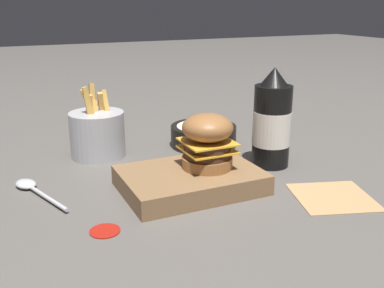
{
  "coord_description": "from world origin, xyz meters",
  "views": [
    {
      "loc": [
        -0.31,
        -0.64,
        0.33
      ],
      "look_at": [
        0.0,
        0.04,
        0.09
      ],
      "focal_mm": 42.0,
      "sensor_mm": 36.0,
      "label": 1
    }
  ],
  "objects_px": {
    "ketchup_bottle": "(272,123)",
    "fries_basket": "(97,133)",
    "side_bowl": "(203,135)",
    "serving_board": "(192,180)",
    "spoon": "(31,187)",
    "burger": "(207,141)"
  },
  "relations": [
    {
      "from": "ketchup_bottle",
      "to": "fries_basket",
      "type": "height_order",
      "value": "ketchup_bottle"
    },
    {
      "from": "side_bowl",
      "to": "serving_board",
      "type": "bearing_deg",
      "value": -120.81
    },
    {
      "from": "spoon",
      "to": "serving_board",
      "type": "bearing_deg",
      "value": -132.57
    },
    {
      "from": "burger",
      "to": "fries_basket",
      "type": "relative_size",
      "value": 0.63
    },
    {
      "from": "ketchup_bottle",
      "to": "spoon",
      "type": "bearing_deg",
      "value": 171.5
    },
    {
      "from": "ketchup_bottle",
      "to": "fries_basket",
      "type": "relative_size",
      "value": 1.28
    },
    {
      "from": "serving_board",
      "to": "ketchup_bottle",
      "type": "xyz_separation_m",
      "value": [
        0.2,
        0.05,
        0.07
      ]
    },
    {
      "from": "serving_board",
      "to": "spoon",
      "type": "relative_size",
      "value": 1.43
    },
    {
      "from": "fries_basket",
      "to": "spoon",
      "type": "distance_m",
      "value": 0.21
    },
    {
      "from": "ketchup_bottle",
      "to": "side_bowl",
      "type": "distance_m",
      "value": 0.2
    },
    {
      "from": "ketchup_bottle",
      "to": "serving_board",
      "type": "bearing_deg",
      "value": -167.05
    },
    {
      "from": "burger",
      "to": "spoon",
      "type": "relative_size",
      "value": 0.59
    },
    {
      "from": "ketchup_bottle",
      "to": "fries_basket",
      "type": "bearing_deg",
      "value": 146.44
    },
    {
      "from": "serving_board",
      "to": "side_bowl",
      "type": "xyz_separation_m",
      "value": [
        0.13,
        0.22,
        0.01
      ]
    },
    {
      "from": "burger",
      "to": "fries_basket",
      "type": "xyz_separation_m",
      "value": [
        -0.14,
        0.25,
        -0.03
      ]
    },
    {
      "from": "burger",
      "to": "side_bowl",
      "type": "distance_m",
      "value": 0.25
    },
    {
      "from": "fries_basket",
      "to": "side_bowl",
      "type": "bearing_deg",
      "value": -6.93
    },
    {
      "from": "serving_board",
      "to": "fries_basket",
      "type": "height_order",
      "value": "fries_basket"
    },
    {
      "from": "burger",
      "to": "side_bowl",
      "type": "xyz_separation_m",
      "value": [
        0.1,
        0.22,
        -0.06
      ]
    },
    {
      "from": "serving_board",
      "to": "fries_basket",
      "type": "xyz_separation_m",
      "value": [
        -0.11,
        0.25,
        0.03
      ]
    },
    {
      "from": "fries_basket",
      "to": "ketchup_bottle",
      "type": "bearing_deg",
      "value": -33.56
    },
    {
      "from": "burger",
      "to": "ketchup_bottle",
      "type": "relative_size",
      "value": 0.49
    }
  ]
}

